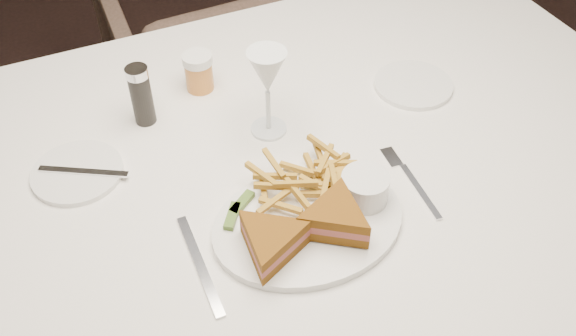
# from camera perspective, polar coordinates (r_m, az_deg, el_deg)

# --- Properties ---
(ground) EXTENTS (5.00, 5.00, 0.00)m
(ground) POSITION_cam_1_polar(r_m,az_deg,el_deg) (1.88, -3.19, -11.12)
(ground) COLOR black
(ground) RESTS_ON ground
(table) EXTENTS (1.71, 1.25, 0.75)m
(table) POSITION_cam_1_polar(r_m,az_deg,el_deg) (1.43, -0.60, -10.83)
(table) COLOR white
(table) RESTS_ON ground
(chair_far) EXTENTS (0.74, 0.70, 0.71)m
(chair_far) POSITION_cam_1_polar(r_m,az_deg,el_deg) (2.16, -6.11, 10.73)
(chair_far) COLOR #48362C
(chair_far) RESTS_ON ground
(table_setting) EXTENTS (0.83, 0.59, 0.18)m
(table_setting) POSITION_cam_1_polar(r_m,az_deg,el_deg) (1.08, -0.11, -0.47)
(table_setting) COLOR white
(table_setting) RESTS_ON table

